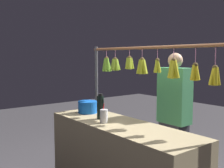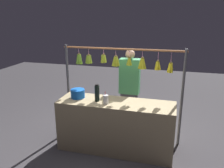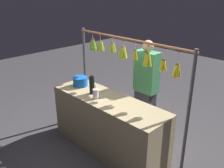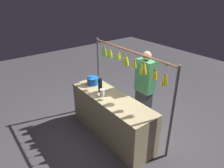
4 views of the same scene
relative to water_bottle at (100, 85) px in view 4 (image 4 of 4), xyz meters
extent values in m
plane|color=#3A373B|center=(-0.30, -0.03, -0.97)|extent=(12.00, 12.00, 0.00)
cube|color=tan|center=(-0.30, -0.03, -0.55)|extent=(1.86, 0.57, 0.84)
cylinder|color=#4C4C51|center=(-1.32, -0.44, -0.14)|extent=(0.04, 0.04, 1.66)
cylinder|color=#4C4C51|center=(0.71, -0.44, -0.14)|extent=(0.04, 0.04, 1.66)
cylinder|color=#9E6038|center=(-0.30, -0.44, 0.65)|extent=(2.09, 0.03, 0.03)
torus|color=black|center=(-1.10, -0.44, 0.63)|extent=(0.04, 0.01, 0.04)
cylinder|color=pink|center=(-1.10, -0.44, 0.54)|extent=(0.01, 0.01, 0.17)
sphere|color=brown|center=(-1.10, -0.44, 0.46)|extent=(0.05, 0.05, 0.05)
cylinder|color=yellow|center=(-1.08, -0.44, 0.38)|extent=(0.07, 0.04, 0.16)
cylinder|color=yellow|center=(-1.09, -0.42, 0.38)|extent=(0.05, 0.07, 0.16)
cylinder|color=yellow|center=(-1.11, -0.43, 0.38)|extent=(0.05, 0.05, 0.16)
cylinder|color=yellow|center=(-1.11, -0.45, 0.38)|extent=(0.05, 0.05, 0.16)
cylinder|color=yellow|center=(-1.09, -0.46, 0.38)|extent=(0.05, 0.06, 0.16)
torus|color=black|center=(-0.89, -0.44, 0.63)|extent=(0.04, 0.01, 0.04)
cylinder|color=pink|center=(-0.89, -0.44, 0.55)|extent=(0.01, 0.01, 0.16)
sphere|color=brown|center=(-0.89, -0.44, 0.47)|extent=(0.05, 0.05, 0.05)
cylinder|color=yellow|center=(-0.88, -0.44, 0.40)|extent=(0.06, 0.04, 0.15)
cylinder|color=yellow|center=(-0.89, -0.42, 0.40)|extent=(0.04, 0.06, 0.15)
cylinder|color=yellow|center=(-0.91, -0.44, 0.40)|extent=(0.07, 0.04, 0.15)
cylinder|color=yellow|center=(-0.90, -0.46, 0.40)|extent=(0.04, 0.06, 0.15)
torus|color=black|center=(-0.64, -0.44, 0.63)|extent=(0.04, 0.02, 0.04)
cylinder|color=pink|center=(-0.64, -0.44, 0.57)|extent=(0.01, 0.01, 0.12)
sphere|color=brown|center=(-0.64, -0.44, 0.51)|extent=(0.05, 0.05, 0.05)
cylinder|color=gold|center=(-0.61, -0.44, 0.42)|extent=(0.08, 0.04, 0.18)
cylinder|color=gold|center=(-0.63, -0.42, 0.42)|extent=(0.05, 0.06, 0.19)
cylinder|color=gold|center=(-0.65, -0.41, 0.42)|extent=(0.06, 0.08, 0.19)
cylinder|color=gold|center=(-0.67, -0.44, 0.42)|extent=(0.08, 0.04, 0.18)
cylinder|color=gold|center=(-0.66, -0.46, 0.42)|extent=(0.06, 0.07, 0.19)
cylinder|color=gold|center=(-0.63, -0.47, 0.42)|extent=(0.06, 0.08, 0.19)
torus|color=black|center=(-0.42, -0.44, 0.63)|extent=(0.04, 0.02, 0.04)
cylinder|color=pink|center=(-0.42, -0.44, 0.57)|extent=(0.01, 0.01, 0.12)
sphere|color=brown|center=(-0.42, -0.44, 0.51)|extent=(0.04, 0.04, 0.04)
cylinder|color=gold|center=(-0.41, -0.44, 0.45)|extent=(0.07, 0.04, 0.14)
cylinder|color=gold|center=(-0.43, -0.42, 0.45)|extent=(0.03, 0.05, 0.14)
cylinder|color=gold|center=(-0.44, -0.44, 0.45)|extent=(0.06, 0.04, 0.14)
cylinder|color=gold|center=(-0.43, -0.46, 0.45)|extent=(0.03, 0.06, 0.14)
torus|color=black|center=(-0.19, -0.44, 0.63)|extent=(0.04, 0.01, 0.04)
cylinder|color=pink|center=(-0.19, -0.44, 0.57)|extent=(0.01, 0.01, 0.11)
sphere|color=brown|center=(-0.19, -0.44, 0.52)|extent=(0.05, 0.05, 0.05)
cylinder|color=#ACB725|center=(-0.16, -0.44, 0.44)|extent=(0.08, 0.04, 0.17)
cylinder|color=#ACB725|center=(-0.18, -0.42, 0.44)|extent=(0.06, 0.07, 0.17)
cylinder|color=#ACB725|center=(-0.21, -0.41, 0.44)|extent=(0.05, 0.06, 0.17)
cylinder|color=#ACB725|center=(-0.22, -0.44, 0.44)|extent=(0.08, 0.04, 0.17)
cylinder|color=#ACB725|center=(-0.21, -0.47, 0.44)|extent=(0.06, 0.07, 0.17)
cylinder|color=#ACB725|center=(-0.18, -0.47, 0.44)|extent=(0.05, 0.06, 0.17)
torus|color=black|center=(0.02, -0.44, 0.63)|extent=(0.04, 0.01, 0.04)
cylinder|color=pink|center=(0.02, -0.44, 0.58)|extent=(0.01, 0.01, 0.10)
sphere|color=brown|center=(0.02, -0.44, 0.53)|extent=(0.05, 0.05, 0.05)
cylinder|color=#9DB227|center=(0.05, -0.44, 0.47)|extent=(0.06, 0.04, 0.14)
cylinder|color=#9DB227|center=(0.03, -0.42, 0.47)|extent=(0.05, 0.06, 0.14)
cylinder|color=#9DB227|center=(0.00, -0.43, 0.47)|extent=(0.07, 0.06, 0.14)
cylinder|color=#9DB227|center=(0.00, -0.46, 0.47)|extent=(0.06, 0.06, 0.14)
cylinder|color=#9DB227|center=(0.03, -0.46, 0.47)|extent=(0.06, 0.07, 0.14)
torus|color=black|center=(0.29, -0.44, 0.63)|extent=(0.04, 0.01, 0.04)
cylinder|color=pink|center=(0.29, -0.44, 0.57)|extent=(0.01, 0.01, 0.11)
sphere|color=brown|center=(0.29, -0.44, 0.52)|extent=(0.05, 0.05, 0.05)
cylinder|color=#87AA29|center=(0.32, -0.44, 0.45)|extent=(0.07, 0.04, 0.15)
cylinder|color=#87AA29|center=(0.30, -0.41, 0.45)|extent=(0.05, 0.06, 0.15)
cylinder|color=#87AA29|center=(0.28, -0.41, 0.45)|extent=(0.05, 0.07, 0.15)
cylinder|color=#87AA29|center=(0.26, -0.44, 0.45)|extent=(0.06, 0.04, 0.15)
cylinder|color=#87AA29|center=(0.27, -0.47, 0.45)|extent=(0.06, 0.07, 0.15)
cylinder|color=#87AA29|center=(0.31, -0.47, 0.45)|extent=(0.05, 0.06, 0.15)
torus|color=black|center=(0.47, -0.44, 0.63)|extent=(0.04, 0.01, 0.04)
cylinder|color=pink|center=(0.47, -0.44, 0.58)|extent=(0.01, 0.01, 0.10)
sphere|color=brown|center=(0.47, -0.44, 0.53)|extent=(0.05, 0.05, 0.05)
cylinder|color=#6DA22C|center=(0.50, -0.44, 0.44)|extent=(0.07, 0.04, 0.18)
cylinder|color=#6DA22C|center=(0.48, -0.42, 0.44)|extent=(0.05, 0.06, 0.18)
cylinder|color=#6DA22C|center=(0.46, -0.42, 0.44)|extent=(0.06, 0.06, 0.18)
cylinder|color=#6DA22C|center=(0.45, -0.44, 0.44)|extent=(0.06, 0.04, 0.18)
cylinder|color=#6DA22C|center=(0.46, -0.46, 0.44)|extent=(0.06, 0.07, 0.18)
cylinder|color=#6DA22C|center=(0.49, -0.46, 0.44)|extent=(0.06, 0.07, 0.18)
cylinder|color=black|center=(0.00, 0.00, -0.01)|extent=(0.08, 0.08, 0.25)
cylinder|color=black|center=(0.00, 0.00, 0.13)|extent=(0.05, 0.05, 0.02)
cylinder|color=blue|center=(0.36, -0.07, -0.06)|extent=(0.23, 0.23, 0.14)
cylinder|color=silver|center=(-0.17, 0.07, -0.06)|extent=(0.08, 0.08, 0.14)
cylinder|color=red|center=(-0.15, 0.07, -0.04)|extent=(0.01, 0.03, 0.20)
cube|color=#2D2D38|center=(-0.37, -0.80, -0.60)|extent=(0.30, 0.20, 0.74)
cube|color=#3F8C59|center=(-0.37, -0.80, 0.10)|extent=(0.37, 0.20, 0.65)
sphere|color=tan|center=(-0.37, -0.80, 0.51)|extent=(0.17, 0.17, 0.17)
camera|label=1|loc=(-2.41, 1.72, 0.55)|focal=43.81mm
camera|label=2|loc=(-1.13, 3.28, 1.20)|focal=36.99mm
camera|label=3|loc=(-2.57, 2.13, 1.35)|focal=39.64mm
camera|label=4|loc=(-2.85, 1.91, 1.69)|focal=32.89mm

